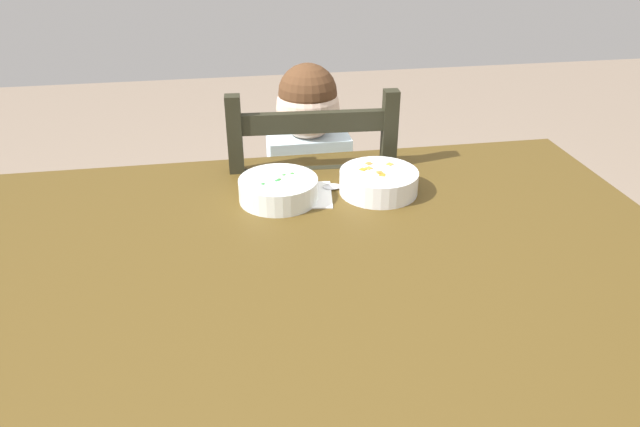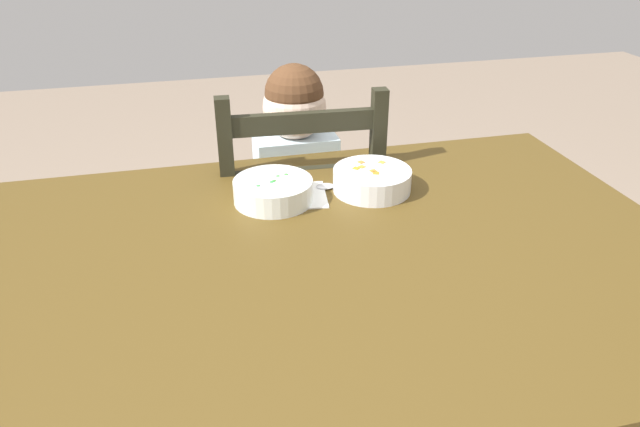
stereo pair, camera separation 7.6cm
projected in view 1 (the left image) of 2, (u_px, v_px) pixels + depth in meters
The scene contains 7 objects.
dining_table at pixel (301, 295), 1.19m from camera, with size 1.54×0.99×0.75m.
dining_chair at pixel (309, 238), 1.77m from camera, with size 0.44×0.44×0.94m.
child_figure at pixel (310, 183), 1.68m from camera, with size 0.32×0.31×0.97m.
bowl_of_peas at pixel (278, 189), 1.34m from camera, with size 0.18×0.18×0.05m.
bowl_of_carrots at pixel (379, 181), 1.38m from camera, with size 0.18×0.18×0.05m.
spoon at pixel (340, 186), 1.41m from camera, with size 0.14×0.03×0.01m.
paper_napkin at pixel (299, 195), 1.37m from camera, with size 0.15×0.14×0.00m, color white.
Camera 1 is at (-0.12, -0.96, 1.36)m, focal length 33.75 mm.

